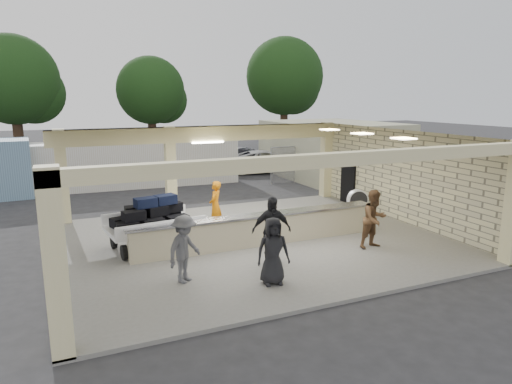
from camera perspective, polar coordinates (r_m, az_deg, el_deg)
name	(u,v)px	position (r m, az deg, el deg)	size (l,w,h in m)	color
ground	(252,243)	(14.99, -0.48, -6.36)	(120.00, 120.00, 0.00)	#272729
pavilion	(250,198)	(15.30, -0.74, -0.74)	(12.01, 10.00, 3.55)	slate
baggage_counter	(258,229)	(14.37, 0.31, -4.70)	(8.20, 0.58, 0.98)	#BBAE8B
luggage_cart	(152,221)	(14.32, -12.84, -3.52)	(2.93, 2.02, 1.60)	white
drum_fan	(357,200)	(18.84, 12.57, -0.99)	(0.87, 0.49, 0.92)	white
baggage_handler	(215,206)	(15.93, -5.10, -1.70)	(0.63, 0.35, 1.73)	orange
passenger_a	(374,219)	(14.44, 14.58, -3.28)	(0.88, 0.39, 1.82)	brown
passenger_b	(271,231)	(12.61, 1.94, -4.85)	(1.12, 0.41, 1.92)	black
passenger_c	(184,249)	(11.57, -8.95, -7.04)	(1.12, 0.39, 1.73)	#515257
passenger_d	(273,251)	(11.34, 2.13, -7.37)	(0.83, 0.34, 1.70)	black
car_white_a	(267,161)	(28.74, 1.41, 3.86)	(2.30, 4.85, 1.39)	silver
car_white_b	(328,155)	(32.21, 9.05, 4.62)	(1.70, 4.55, 1.44)	silver
car_dark	(246,158)	(30.27, -1.24, 4.24)	(1.44, 4.08, 1.36)	black
container_white	(133,164)	(25.11, -15.12, 3.45)	(11.04, 2.21, 2.39)	silver
fence	(362,159)	(27.88, 13.11, 4.05)	(12.06, 0.06, 2.03)	gray
tree_left	(18,84)	(37.30, -27.59, 11.92)	(6.60, 6.30, 9.00)	#382619
tree_mid	(154,93)	(40.03, -12.63, 11.96)	(6.00, 5.60, 8.00)	#382619
tree_right	(287,80)	(43.16, 3.86, 13.84)	(7.20, 7.00, 10.00)	#382619
adjacent_building	(332,149)	(27.77, 9.43, 5.31)	(6.00, 8.00, 3.20)	#B5B490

